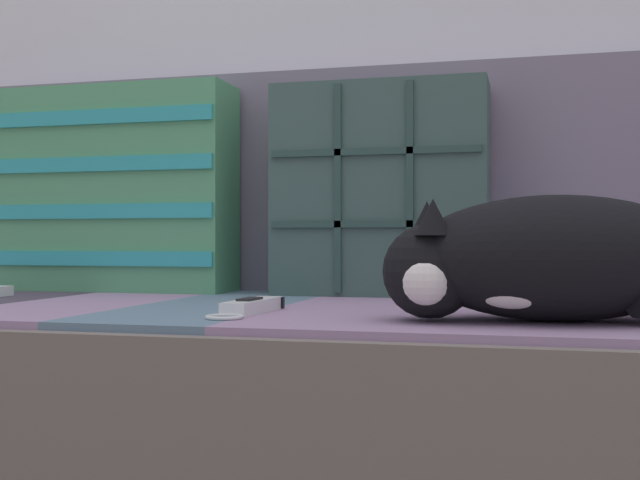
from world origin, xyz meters
name	(u,v)px	position (x,y,z in m)	size (l,w,h in m)	color
couch	(298,427)	(0.00, 0.14, 0.20)	(1.86, 0.83, 0.40)	#3D3838
sofa_backrest	(345,182)	(0.00, 0.48, 0.61)	(1.82, 0.14, 0.43)	slate
throw_pillow_quilted	(380,190)	(0.10, 0.33, 0.59)	(0.39, 0.14, 0.38)	#38514C
throw_pillow_striped	(117,190)	(-0.43, 0.33, 0.60)	(0.47, 0.14, 0.40)	#4C9366
sleeping_cat	(540,261)	(0.37, -0.08, 0.47)	(0.43, 0.27, 0.16)	black
game_remote_near	(250,307)	(-0.01, -0.07, 0.40)	(0.05, 0.19, 0.02)	white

